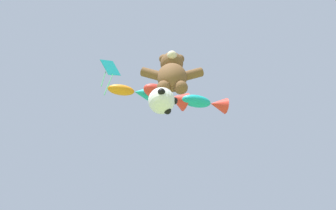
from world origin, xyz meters
TOP-DOWN VIEW (x-y plane):
  - teddy_bear_kite at (0.55, 5.94)m, footprint 2.40×1.06m
  - soccer_ball_kite at (0.20, 5.86)m, footprint 0.97×0.96m
  - fish_kite_teal at (2.32, 8.56)m, footprint 2.31×1.14m
  - fish_kite_crimson at (0.41, 8.26)m, footprint 2.34×1.67m
  - fish_kite_tangerine at (-1.37, 8.17)m, footprint 2.09×0.95m
  - diamond_kite at (-2.62, 7.87)m, footprint 0.99×1.00m

SIDE VIEW (x-z plane):
  - soccer_ball_kite at x=0.20m, z-range 7.10..7.99m
  - teddy_bear_kite at x=0.55m, z-range 8.14..10.57m
  - fish_kite_teal at x=2.32m, z-range 10.34..11.14m
  - fish_kite_crimson at x=0.41m, z-range 10.42..11.37m
  - fish_kite_tangerine at x=-1.37m, z-range 10.78..11.47m
  - diamond_kite at x=-2.62m, z-range 10.98..14.29m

